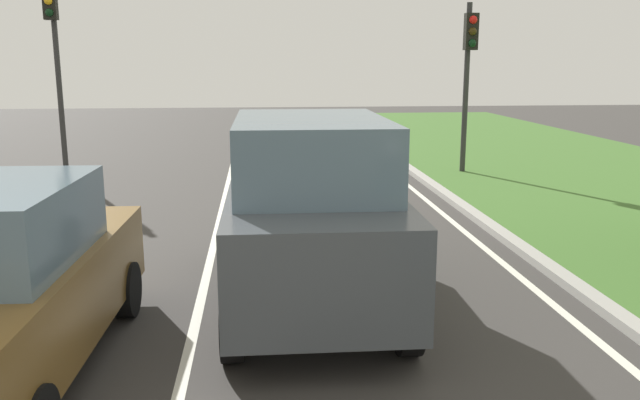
{
  "coord_description": "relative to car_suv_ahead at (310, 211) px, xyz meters",
  "views": [
    {
      "loc": [
        0.05,
        1.9,
        2.91
      ],
      "look_at": [
        0.81,
        9.86,
        1.2
      ],
      "focal_mm": 36.52,
      "sensor_mm": 36.0,
      "label": 1
    }
  ],
  "objects": [
    {
      "name": "lane_line_right_edge",
      "position": [
        2.95,
        4.57,
        -1.16
      ],
      "size": [
        0.12,
        32.0,
        0.01
      ],
      "primitive_type": "cube",
      "color": "silver",
      "rests_on": "ground"
    },
    {
      "name": "curb_right",
      "position": [
        3.45,
        4.57,
        -1.11
      ],
      "size": [
        0.24,
        48.0,
        0.12
      ],
      "primitive_type": "cube",
      "color": "#9E9B93",
      "rests_on": "ground"
    },
    {
      "name": "traffic_light_overhead_left",
      "position": [
        -5.7,
        9.99,
        2.27
      ],
      "size": [
        0.32,
        0.5,
        5.16
      ],
      "color": "#2D2D2D",
      "rests_on": "ground"
    },
    {
      "name": "traffic_light_near_right",
      "position": [
        4.76,
        8.88,
        1.77
      ],
      "size": [
        0.32,
        0.5,
        4.35
      ],
      "color": "#2D2D2D",
      "rests_on": "ground"
    },
    {
      "name": "lane_line_center",
      "position": [
        -1.35,
        4.57,
        -1.16
      ],
      "size": [
        0.12,
        32.0,
        0.01
      ],
      "primitive_type": "cube",
      "color": "silver",
      "rests_on": "ground"
    },
    {
      "name": "ground_plane",
      "position": [
        -0.65,
        4.57,
        -1.17
      ],
      "size": [
        60.0,
        60.0,
        0.0
      ],
      "primitive_type": "plane",
      "color": "#383533"
    },
    {
      "name": "car_suv_ahead",
      "position": [
        0.0,
        0.0,
        0.0
      ],
      "size": [
        2.0,
        4.52,
        2.28
      ],
      "rotation": [
        0.0,
        0.0,
        -0.01
      ],
      "color": "#474C51",
      "rests_on": "ground"
    }
  ]
}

